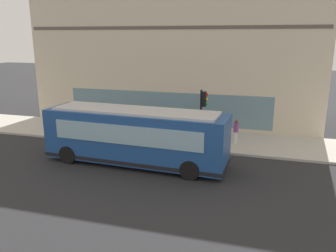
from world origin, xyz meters
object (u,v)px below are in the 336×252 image
at_px(traffic_light_near_corner, 203,108).
at_px(newspaper_vending_box, 199,125).
at_px(fire_hydrant, 122,133).
at_px(pedestrian_walking_along_curb, 236,130).
at_px(pedestrian_near_hydrant, 104,122).
at_px(pedestrian_near_building_entrance, 90,123).
at_px(pedestrian_by_light_pole, 120,118).
at_px(city_bus_nearside, 135,137).

bearing_deg(traffic_light_near_corner, newspaper_vending_box, 13.99).
height_order(fire_hydrant, pedestrian_walking_along_curb, pedestrian_walking_along_curb).
bearing_deg(pedestrian_near_hydrant, newspaper_vending_box, -63.91).
relative_size(pedestrian_near_hydrant, newspaper_vending_box, 1.92).
relative_size(pedestrian_near_building_entrance, newspaper_vending_box, 1.83).
height_order(traffic_light_near_corner, pedestrian_near_building_entrance, traffic_light_near_corner).
height_order(pedestrian_by_light_pole, pedestrian_walking_along_curb, pedestrian_by_light_pole).
bearing_deg(pedestrian_walking_along_curb, pedestrian_near_hydrant, 95.37).
bearing_deg(pedestrian_walking_along_curb, traffic_light_near_corner, 124.88).
xyz_separation_m(pedestrian_by_light_pole, pedestrian_walking_along_curb, (-0.43, -8.26, -0.13)).
relative_size(fire_hydrant, newspaper_vending_box, 0.82).
xyz_separation_m(pedestrian_walking_along_curb, pedestrian_near_hydrant, (-0.84, 8.90, 0.10)).
height_order(traffic_light_near_corner, newspaper_vending_box, traffic_light_near_corner).
distance_m(pedestrian_walking_along_curb, newspaper_vending_box, 3.56).
relative_size(traffic_light_near_corner, fire_hydrant, 4.85).
bearing_deg(fire_hydrant, pedestrian_near_building_entrance, 94.62).
height_order(pedestrian_near_building_entrance, newspaper_vending_box, pedestrian_near_building_entrance).
relative_size(fire_hydrant, pedestrian_walking_along_curb, 0.47).
bearing_deg(newspaper_vending_box, city_bus_nearside, 162.33).
bearing_deg(traffic_light_near_corner, pedestrian_by_light_pole, 74.29).
distance_m(traffic_light_near_corner, fire_hydrant, 5.96).
relative_size(traffic_light_near_corner, pedestrian_walking_along_curb, 2.29).
bearing_deg(city_bus_nearside, pedestrian_by_light_pole, 31.80).
bearing_deg(pedestrian_near_building_entrance, pedestrian_walking_along_curb, -82.66).
bearing_deg(traffic_light_near_corner, pedestrian_near_hydrant, 85.82).
xyz_separation_m(pedestrian_near_building_entrance, pedestrian_near_hydrant, (0.41, -0.81, 0.05)).
bearing_deg(newspaper_vending_box, pedestrian_near_building_entrance, 116.21).
relative_size(pedestrian_walking_along_curb, newspaper_vending_box, 1.74).
bearing_deg(traffic_light_near_corner, city_bus_nearside, 138.23).
bearing_deg(fire_hydrant, pedestrian_near_hydrant, 80.56).
bearing_deg(pedestrian_near_building_entrance, fire_hydrant, -85.38).
xyz_separation_m(city_bus_nearside, fire_hydrant, (3.73, 2.47, -1.04)).
xyz_separation_m(traffic_light_near_corner, fire_hydrant, (0.27, 5.55, -2.14)).
distance_m(pedestrian_by_light_pole, pedestrian_near_building_entrance, 2.22).
distance_m(traffic_light_near_corner, pedestrian_by_light_pole, 6.74).
xyz_separation_m(traffic_light_near_corner, newspaper_vending_box, (3.49, 0.87, -2.05)).
bearing_deg(city_bus_nearside, pedestrian_near_building_entrance, 52.91).
bearing_deg(pedestrian_walking_along_curb, pedestrian_near_building_entrance, 97.34).
height_order(traffic_light_near_corner, pedestrian_walking_along_curb, traffic_light_near_corner).
distance_m(fire_hydrant, pedestrian_walking_along_curb, 7.58).
height_order(pedestrian_walking_along_curb, newspaper_vending_box, pedestrian_walking_along_curb).
xyz_separation_m(fire_hydrant, newspaper_vending_box, (3.22, -4.68, 0.09)).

